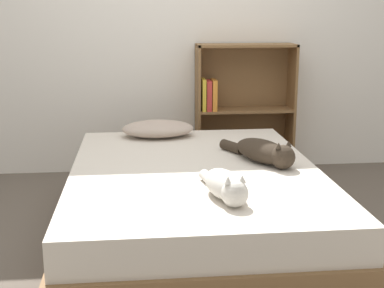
% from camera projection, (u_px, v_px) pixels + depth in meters
% --- Properties ---
extents(ground_plane, '(8.00, 8.00, 0.00)m').
position_uv_depth(ground_plane, '(195.00, 238.00, 3.14)').
color(ground_plane, brown).
extents(wall_back, '(8.00, 0.06, 2.50)m').
position_uv_depth(wall_back, '(175.00, 16.00, 4.23)').
color(wall_back, white).
rests_on(wall_back, ground_plane).
extents(bed, '(1.43, 1.95, 0.43)m').
position_uv_depth(bed, '(195.00, 204.00, 3.09)').
color(bed, brown).
rests_on(bed, ground_plane).
extents(pillow, '(0.50, 0.33, 0.11)m').
position_uv_depth(pillow, '(158.00, 129.00, 3.75)').
color(pillow, '#B29E8E').
rests_on(pillow, bed).
extents(cat_light, '(0.22, 0.48, 0.15)m').
position_uv_depth(cat_light, '(225.00, 186.00, 2.52)').
color(cat_light, beige).
rests_on(cat_light, bed).
extents(cat_dark, '(0.38, 0.56, 0.16)m').
position_uv_depth(cat_dark, '(264.00, 152.00, 3.11)').
color(cat_dark, '#33281E').
rests_on(cat_dark, bed).
extents(bookshelf, '(0.78, 0.26, 1.04)m').
position_uv_depth(bookshelf, '(240.00, 107.00, 4.33)').
color(bookshelf, brown).
rests_on(bookshelf, ground_plane).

